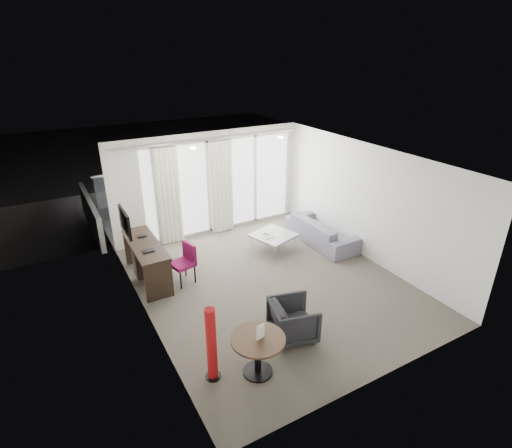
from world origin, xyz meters
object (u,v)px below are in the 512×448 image
rattan_chair_b (236,188)px  desk (147,261)px  desk_chair (182,264)px  rattan_chair_a (221,190)px  coffee_table (273,242)px  red_lamp (211,344)px  round_table (258,356)px  tub_armchair (293,320)px  sofa (321,231)px

rattan_chair_b → desk: bearing=-154.9°
desk_chair → rattan_chair_a: bearing=41.5°
coffee_table → rattan_chair_b: 3.47m
desk_chair → red_lamp: 2.74m
round_table → rattan_chair_a: 7.15m
red_lamp → rattan_chair_a: bearing=64.2°
desk → coffee_table: (2.97, -0.16, -0.22)m
round_table → coffee_table: (2.28, 3.26, -0.12)m
desk → rattan_chair_b: 4.90m
desk → round_table: (0.70, -3.41, -0.10)m
red_lamp → rattan_chair_b: (3.61, 6.39, -0.18)m
coffee_table → tub_armchair: bearing=-115.6°
rattan_chair_a → coffee_table: bearing=-70.6°
tub_armchair → coffee_table: tub_armchair is taller
red_lamp → tub_armchair: (1.53, 0.17, -0.27)m
tub_armchair → rattan_chair_a: (1.58, 6.28, 0.09)m
red_lamp → rattan_chair_b: red_lamp is taller
desk → rattan_chair_a: 4.58m
tub_armchair → rattan_chair_b: (2.08, 6.22, 0.09)m
red_lamp → tub_armchair: bearing=6.4°
coffee_table → sofa: 1.27m
desk_chair → red_lamp: bearing=-114.8°
tub_armchair → rattan_chair_a: 6.47m
desk → sofa: desk is taller
red_lamp → tub_armchair: 1.57m
desk → desk_chair: (0.59, -0.48, 0.00)m
coffee_table → rattan_chair_a: 3.46m
sofa → rattan_chair_a: 3.82m
coffee_table → sofa: (1.25, -0.23, 0.10)m
tub_armchair → rattan_chair_b: 6.56m
desk → rattan_chair_a: (3.19, 3.29, 0.00)m
rattan_chair_b → coffee_table: bearing=-118.1°
desk → red_lamp: red_lamp is taller
desk → sofa: bearing=-5.2°
desk_chair → tub_armchair: (1.02, -2.51, -0.09)m
coffee_table → rattan_chair_a: size_ratio=1.06×
desk → sofa: 4.24m
rattan_chair_a → tub_armchair: bearing=-81.1°
round_table → sofa: round_table is taller
desk → desk_chair: bearing=-39.1°
desk_chair → tub_armchair: 2.71m
desk_chair → sofa: (3.63, 0.10, -0.12)m
desk_chair → coffee_table: size_ratio=0.94×
desk_chair → rattan_chair_a: size_ratio=1.00×
coffee_table → rattan_chair_b: (0.71, 3.39, 0.22)m
desk_chair → rattan_chair_b: 4.83m
desk → coffee_table: desk is taller
round_table → rattan_chair_b: bearing=65.8°
desk_chair → rattan_chair_a: 4.58m
sofa → rattan_chair_b: 3.66m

